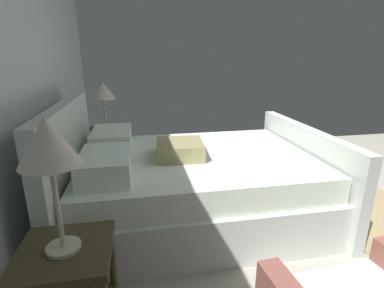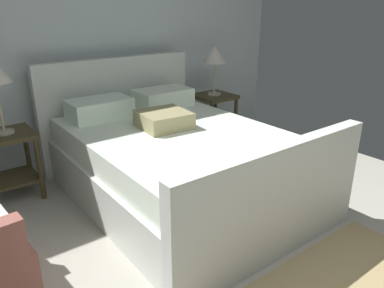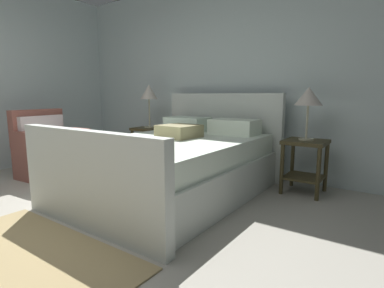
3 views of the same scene
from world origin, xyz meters
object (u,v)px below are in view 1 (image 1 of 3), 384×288
object	(u,v)px
table_lamp_right	(103,92)
table_lamp_left	(48,146)
nightstand_left	(69,283)
bed	(191,183)
nightstand_right	(108,145)

from	to	relation	value
table_lamp_right	table_lamp_left	bearing A→B (deg)	-179.86
table_lamp_right	table_lamp_left	distance (m)	2.33
nightstand_left	table_lamp_right	bearing A→B (deg)	0.14
table_lamp_right	nightstand_left	size ratio (longest dim) A/B	0.96
bed	nightstand_left	size ratio (longest dim) A/B	3.80
table_lamp_right	table_lamp_left	size ratio (longest dim) A/B	0.89
bed	table_lamp_right	xyz separation A→B (m)	(1.16, 0.84, 0.72)
bed	table_lamp_right	world-z (taller)	table_lamp_right
nightstand_right	nightstand_left	distance (m)	2.33
bed	nightstand_right	world-z (taller)	bed
table_lamp_left	nightstand_left	bearing A→B (deg)	-75.96
bed	table_lamp_left	distance (m)	1.63
bed	nightstand_left	world-z (taller)	bed
nightstand_right	table_lamp_right	bearing A→B (deg)	71.57
nightstand_right	table_lamp_left	world-z (taller)	table_lamp_left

